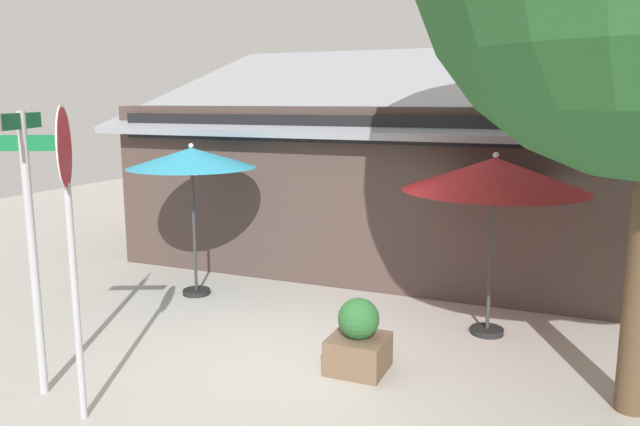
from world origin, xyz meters
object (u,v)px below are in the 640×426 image
(patio_umbrella_teal_left, at_px, (192,160))
(patio_umbrella_crimson_center, at_px, (495,175))
(sidewalk_planter, at_px, (359,340))
(street_sign_post, at_px, (30,224))
(stop_sign, at_px, (68,206))

(patio_umbrella_teal_left, xyz_separation_m, patio_umbrella_crimson_center, (4.61, 0.07, -0.04))
(patio_umbrella_crimson_center, relative_size, sidewalk_planter, 2.82)
(patio_umbrella_crimson_center, bearing_deg, street_sign_post, -139.15)
(patio_umbrella_crimson_center, distance_m, sidewalk_planter, 2.79)
(patio_umbrella_crimson_center, height_order, sidewalk_planter, patio_umbrella_crimson_center)
(patio_umbrella_crimson_center, bearing_deg, stop_sign, -131.14)
(street_sign_post, relative_size, stop_sign, 0.98)
(street_sign_post, bearing_deg, patio_umbrella_crimson_center, 40.85)
(stop_sign, xyz_separation_m, patio_umbrella_crimson_center, (3.38, 3.87, 0.01))
(sidewalk_planter, bearing_deg, patio_umbrella_teal_left, 153.46)
(sidewalk_planter, bearing_deg, stop_sign, -135.50)
(street_sign_post, distance_m, patio_umbrella_crimson_center, 5.53)
(street_sign_post, xyz_separation_m, stop_sign, (0.80, -0.26, 0.28))
(patio_umbrella_teal_left, distance_m, sidewalk_planter, 4.20)
(patio_umbrella_teal_left, height_order, sidewalk_planter, patio_umbrella_teal_left)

